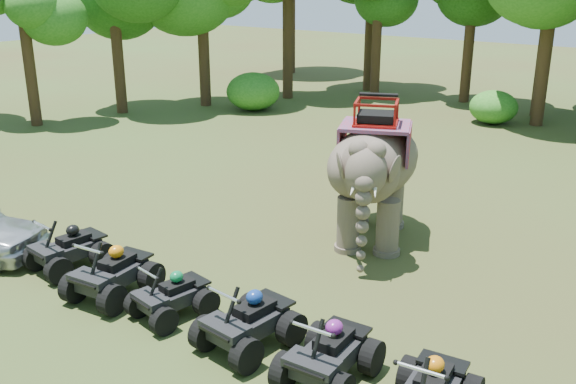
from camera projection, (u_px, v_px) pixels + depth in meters
name	position (u px, v px, depth m)	size (l,w,h in m)	color
ground	(256.00, 286.00, 14.36)	(110.00, 110.00, 0.00)	#47381E
elephant	(373.00, 170.00, 16.37)	(1.96, 4.45, 3.74)	#4E4138
atv_0	(68.00, 243.00, 15.02)	(1.28, 1.75, 1.30)	black
atv_1	(112.00, 267.00, 13.71)	(1.36, 1.86, 1.38)	black
atv_2	(171.00, 290.00, 12.93)	(1.16, 1.58, 1.17)	black
atv_3	(249.00, 314.00, 11.83)	(1.34, 1.84, 1.36)	black
atv_4	(329.00, 346.00, 10.84)	(1.31, 1.80, 1.34)	black
tree_0	(549.00, 26.00, 28.05)	(6.19, 6.19, 8.85)	#195114
tree_22	(28.00, 52.00, 28.40)	(4.61, 4.61, 6.59)	#195114
tree_23	(116.00, 31.00, 30.84)	(5.57, 5.57, 7.96)	#195114
tree_24	(202.00, 19.00, 32.44)	(6.18, 6.18, 8.83)	#195114
tree_25	(288.00, 16.00, 34.47)	(6.20, 6.20, 8.85)	#195114
tree_26	(377.00, 28.00, 35.11)	(5.29, 5.29, 7.56)	#195114
tree_27	(470.00, 26.00, 33.48)	(5.62, 5.62, 8.03)	#195114
tree_31	(550.00, 9.00, 29.78)	(7.08, 7.08, 10.11)	#195114
tree_33	(371.00, 14.00, 36.85)	(6.16, 6.16, 8.79)	#195114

